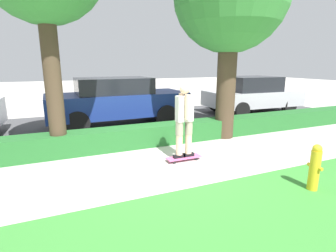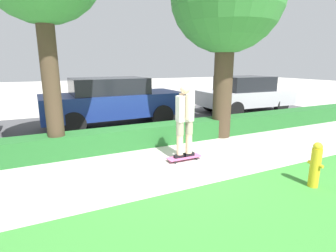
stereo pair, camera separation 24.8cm
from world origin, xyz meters
TOP-DOWN VIEW (x-y plane):
  - ground_plane at (0.00, 0.00)m, footprint 60.00×60.00m
  - street_asphalt at (0.00, 4.20)m, footprint 18.13×5.00m
  - hedge_row at (0.00, 1.60)m, footprint 18.13×0.60m
  - skateboard at (0.35, 0.22)m, footprint 0.77×0.24m
  - skater_person at (0.35, 0.22)m, footprint 0.48×0.40m
  - parked_car_middle at (-0.21, 4.15)m, footprint 4.58×1.93m
  - parked_car_rear at (5.53, 4.22)m, footprint 3.99×2.02m
  - fire_hydrant at (1.71, -1.83)m, footprint 0.16×0.26m

SIDE VIEW (x-z plane):
  - ground_plane at x=0.00m, z-range 0.00..0.00m
  - street_asphalt at x=0.00m, z-range 0.00..0.01m
  - skateboard at x=0.35m, z-range 0.03..0.11m
  - hedge_row at x=0.00m, z-range 0.00..0.51m
  - fire_hydrant at x=1.71m, z-range 0.00..0.80m
  - parked_car_rear at x=5.53m, z-range 0.02..1.55m
  - parked_car_middle at x=-0.21m, z-range 0.05..1.65m
  - skater_person at x=0.35m, z-range 0.13..1.69m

